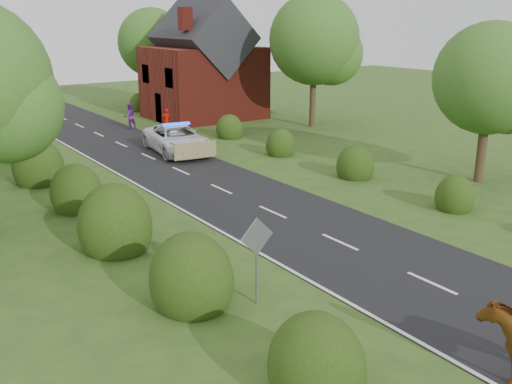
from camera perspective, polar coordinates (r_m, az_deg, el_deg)
ground at (r=18.06m, az=17.16°, el=-8.76°), size 120.00×120.00×0.00m
road at (r=29.01m, az=-6.60°, el=1.67°), size 6.00×70.00×0.02m
road_markings at (r=26.53m, az=-7.48°, el=0.21°), size 4.96×70.00×0.01m
hedgerow_left at (r=23.43m, az=-16.80°, el=-0.81°), size 2.75×50.41×3.00m
hedgerow_right at (r=29.65m, az=8.24°, el=3.02°), size 2.10×45.78×2.10m
tree_right_a at (r=29.12m, az=22.79°, el=10.03°), size 5.33×5.20×7.56m
tree_right_b at (r=41.87m, az=6.31°, el=14.57°), size 6.56×6.40×9.40m
tree_right_c at (r=52.63m, az=-9.98°, el=14.25°), size 6.15×6.00×8.58m
road_sign at (r=15.48m, az=0.09°, el=-5.66°), size 1.06×0.08×2.53m
house at (r=45.88m, az=-5.31°, el=12.11°), size 8.00×7.40×9.17m
police_van at (r=33.94m, az=-7.91°, el=5.26°), size 3.47×6.21×1.78m
pedestrian_red at (r=40.27m, az=-8.96°, el=7.08°), size 0.63×0.43×1.68m
pedestrian_purple at (r=42.05m, az=-12.51°, el=7.41°), size 0.92×0.72×1.84m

